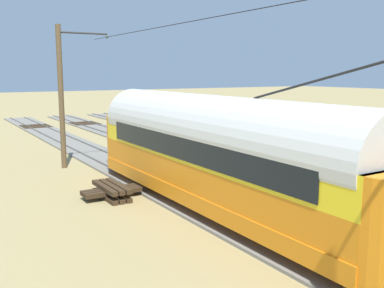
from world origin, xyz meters
The scene contains 9 objects.
ground_plane centered at (0.00, 0.00, 0.00)m, with size 220.00×220.00×0.00m, color #9E8956.
track_adjacent_siding centered at (0.00, -0.31, 0.05)m, with size 2.80×80.00×0.18m.
track_third_siding centered at (4.69, -0.31, 0.05)m, with size 2.80×80.00×0.18m.
vintage_streetcar centered at (4.69, -0.89, 2.26)m, with size 2.65×17.24×5.27m.
catenary_pole_foreground centered at (7.27, -11.43, 3.95)m, with size 2.87×0.28×7.57m.
overhead_wire_run centered at (4.78, -1.88, 7.03)m, with size 2.67×24.42×0.18m.
switch_stand centered at (-5.91, -12.72, 0.70)m, with size 0.50×0.30×1.24m.
spare_tie_stack centered at (7.27, -4.61, 0.27)m, with size 2.40×2.40×0.54m.
track_end_bumper centered at (-4.69, -10.22, 0.40)m, with size 1.80×0.60×0.80m, color #B2A519.
Camera 1 is at (13.68, 12.36, 5.12)m, focal length 41.71 mm.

